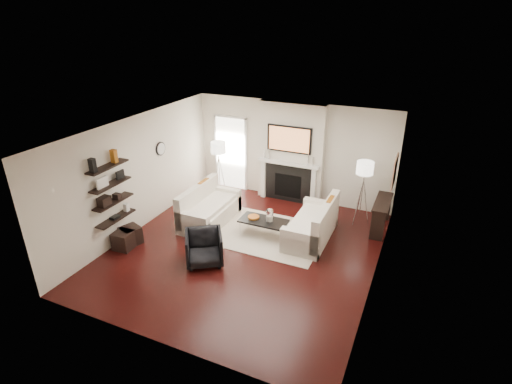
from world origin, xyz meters
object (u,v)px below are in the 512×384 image
at_px(ottoman_near, 131,235).
at_px(lamp_right_shade, 365,168).
at_px(loveseat_right_base, 310,230).
at_px(armchair, 204,246).
at_px(loveseat_left_base, 210,214).
at_px(lamp_left_shade, 218,147).
at_px(coffee_table, 263,221).

bearing_deg(ottoman_near, lamp_right_shade, 34.38).
height_order(loveseat_right_base, lamp_right_shade, lamp_right_shade).
relative_size(armchair, lamp_right_shade, 1.90).
bearing_deg(armchair, loveseat_left_base, 83.18).
xyz_separation_m(armchair, ottoman_near, (-1.91, -0.02, -0.18)).
height_order(armchair, lamp_right_shade, lamp_right_shade).
xyz_separation_m(loveseat_right_base, ottoman_near, (-3.63, -1.87, -0.01)).
relative_size(lamp_left_shade, lamp_right_shade, 1.00).
relative_size(loveseat_right_base, ottoman_near, 4.50).
bearing_deg(loveseat_right_base, lamp_left_shade, 158.82).
bearing_deg(loveseat_left_base, ottoman_near, -125.15).
bearing_deg(lamp_left_shade, coffee_table, -37.67).
height_order(loveseat_left_base, ottoman_near, loveseat_left_base).
distance_m(coffee_table, lamp_right_shade, 2.70).
bearing_deg(ottoman_near, loveseat_left_base, 54.85).
bearing_deg(lamp_left_shade, loveseat_right_base, -21.18).
height_order(armchair, lamp_left_shade, lamp_left_shade).
distance_m(loveseat_left_base, armchair, 1.77).
bearing_deg(lamp_right_shade, ottoman_near, -145.62).
distance_m(loveseat_left_base, coffee_table, 1.50).
bearing_deg(armchair, lamp_left_shade, 80.18).
xyz_separation_m(lamp_left_shade, lamp_right_shade, (3.90, 0.05, 0.00)).
relative_size(loveseat_left_base, ottoman_near, 4.50).
relative_size(loveseat_left_base, coffee_table, 1.64).
bearing_deg(armchair, loveseat_right_base, 13.99).
bearing_deg(coffee_table, ottoman_near, -150.10).
bearing_deg(lamp_left_shade, ottoman_near, -101.53).
relative_size(loveseat_left_base, lamp_left_shade, 4.50).
height_order(loveseat_left_base, armchair, armchair).
distance_m(coffee_table, lamp_left_shade, 2.73).
bearing_deg(ottoman_near, loveseat_right_base, 27.23).
height_order(loveseat_left_base, loveseat_right_base, same).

